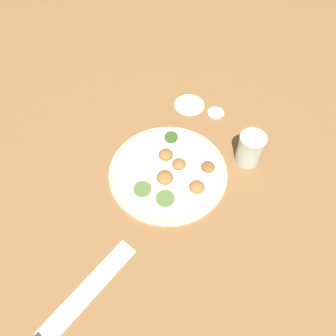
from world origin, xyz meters
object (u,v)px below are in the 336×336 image
Objects in this scene: pizza at (169,171)px; spice_jar at (250,149)px; loose_cap at (216,112)px; knife at (49,331)px.

pizza is 3.40× the size of spice_jar.
spice_jar reaches higher than pizza.
pizza reaches higher than loose_cap.
loose_cap is at bearing 6.80° from knife.
loose_cap is at bearing 116.91° from spice_jar.
spice_jar is (0.37, 0.42, 0.04)m from knife.
pizza is 6.16× the size of loose_cap.
spice_jar is 0.17m from loose_cap.
knife is 0.64m from loose_cap.
pizza is at bearing -163.41° from spice_jar.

